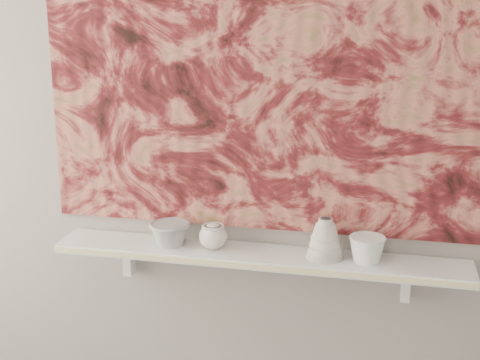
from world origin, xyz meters
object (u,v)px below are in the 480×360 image
(cup_cream, at_px, (213,236))
(shelf, at_px, (258,256))
(bowl_grey, at_px, (170,234))
(bowl_white, at_px, (367,249))
(bell_vessel, at_px, (325,238))
(painting, at_px, (264,67))

(cup_cream, bearing_deg, shelf, 0.00)
(bowl_grey, distance_m, bowl_white, 0.67)
(bell_vessel, distance_m, bowl_white, 0.14)
(bell_vessel, height_order, bowl_white, bell_vessel)
(shelf, relative_size, cup_cream, 14.61)
(painting, height_order, bell_vessel, painting)
(bowl_grey, distance_m, bell_vessel, 0.53)
(shelf, xyz_separation_m, painting, (0.00, 0.08, 0.62))
(painting, bearing_deg, cup_cream, -152.61)
(shelf, height_order, bowl_grey, bowl_grey)
(shelf, distance_m, bowl_white, 0.36)
(shelf, bearing_deg, bowl_grey, 180.00)
(bowl_white, bearing_deg, bowl_grey, 180.00)
(painting, xyz_separation_m, bowl_white, (0.36, -0.08, -0.57))
(painting, distance_m, bell_vessel, 0.59)
(bell_vessel, xyz_separation_m, bowl_white, (0.14, 0.00, -0.03))
(shelf, height_order, bowl_white, bowl_white)
(bell_vessel, bearing_deg, cup_cream, 180.00)
(cup_cream, bearing_deg, painting, 27.39)
(bowl_grey, height_order, bell_vessel, bell_vessel)
(painting, relative_size, bell_vessel, 11.00)
(shelf, distance_m, bowl_grey, 0.31)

